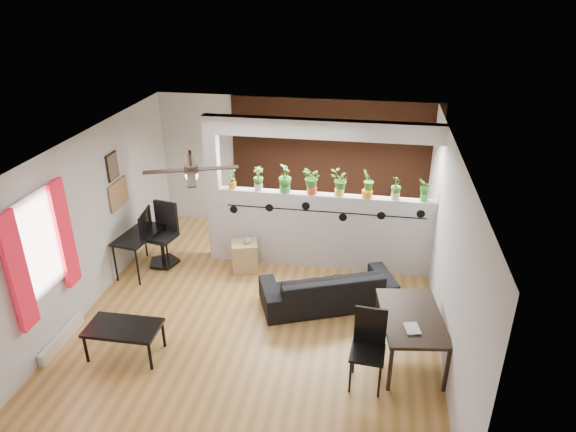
{
  "coord_description": "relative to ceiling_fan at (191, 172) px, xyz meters",
  "views": [
    {
      "loc": [
        1.49,
        -6.28,
        4.66
      ],
      "look_at": [
        0.33,
        0.6,
        1.34
      ],
      "focal_mm": 32.0,
      "sensor_mm": 36.0,
      "label": 1
    }
  ],
  "objects": [
    {
      "name": "room_shell",
      "position": [
        0.8,
        0.3,
        -1.01
      ],
      "size": [
        6.3,
        7.1,
        2.9
      ],
      "color": "olive",
      "rests_on": "ground"
    },
    {
      "name": "potted_plant_7",
      "position": [
        3.18,
        1.8,
        -0.77
      ],
      "size": [
        0.16,
        0.19,
        0.36
      ],
      "color": "green",
      "rests_on": "partition_wall"
    },
    {
      "name": "office_chair",
      "position": [
        -1.16,
        1.43,
        -1.83
      ],
      "size": [
        0.57,
        0.57,
        1.1
      ],
      "color": "black",
      "rests_on": "ground"
    },
    {
      "name": "partition_wall",
      "position": [
        1.6,
        1.8,
        -1.64
      ],
      "size": [
        3.6,
        0.18,
        1.35
      ],
      "primitive_type": "cube",
      "color": "#BCBCC1",
      "rests_on": "ground"
    },
    {
      "name": "potted_plant_1",
      "position": [
        0.47,
        1.8,
        -0.75
      ],
      "size": [
        0.23,
        0.2,
        0.4
      ],
      "color": "silver",
      "rests_on": "partition_wall"
    },
    {
      "name": "potted_plant_4",
      "position": [
        1.83,
        1.8,
        -0.74
      ],
      "size": [
        0.28,
        0.25,
        0.43
      ],
      "color": "gold",
      "rests_on": "partition_wall"
    },
    {
      "name": "monitor",
      "position": [
        -1.45,
        1.28,
        -1.52
      ],
      "size": [
        0.33,
        0.09,
        0.19
      ],
      "primitive_type": "imported",
      "rotation": [
        0.0,
        0.0,
        1.69
      ],
      "color": "black",
      "rests_on": "computer_desk"
    },
    {
      "name": "potted_plant_6",
      "position": [
        2.73,
        1.8,
        -0.76
      ],
      "size": [
        0.24,
        0.24,
        0.39
      ],
      "color": "silver",
      "rests_on": "partition_wall"
    },
    {
      "name": "folding_chair",
      "position": [
        2.43,
        -0.9,
        -1.71
      ],
      "size": [
        0.44,
        0.44,
        1.02
      ],
      "color": "black",
      "rests_on": "ground"
    },
    {
      "name": "ceiling_fan",
      "position": [
        0.0,
        0.0,
        0.0
      ],
      "size": [
        1.19,
        1.19,
        0.43
      ],
      "color": "black",
      "rests_on": "room_shell"
    },
    {
      "name": "corkboard",
      "position": [
        -1.78,
        1.25,
        -0.96
      ],
      "size": [
        0.03,
        0.6,
        0.45
      ],
      "primitive_type": "cube",
      "color": "#956D48",
      "rests_on": "room_shell"
    },
    {
      "name": "cube_shelf",
      "position": [
        0.29,
        1.42,
        -2.05
      ],
      "size": [
        0.52,
        0.49,
        0.53
      ],
      "primitive_type": "cube",
      "rotation": [
        0.0,
        0.0,
        0.27
      ],
      "color": "#A38456",
      "rests_on": "ground"
    },
    {
      "name": "potted_plant_0",
      "position": [
        0.02,
        1.8,
        -0.76
      ],
      "size": [
        0.21,
        0.18,
        0.38
      ],
      "color": "orange",
      "rests_on": "partition_wall"
    },
    {
      "name": "cup",
      "position": [
        0.34,
        1.42,
        -1.74
      ],
      "size": [
        0.13,
        0.13,
        0.09
      ],
      "primitive_type": "imported",
      "rotation": [
        0.0,
        0.0,
        -0.09
      ],
      "color": "gray",
      "rests_on": "cube_shelf"
    },
    {
      "name": "framed_art",
      "position": [
        -1.78,
        1.2,
        -0.46
      ],
      "size": [
        0.03,
        0.34,
        0.44
      ],
      "color": "#8C7259",
      "rests_on": "room_shell"
    },
    {
      "name": "vine_decal",
      "position": [
        1.6,
        1.7,
        -1.23
      ],
      "size": [
        3.31,
        0.01,
        0.3
      ],
      "color": "black",
      "rests_on": "partition_wall"
    },
    {
      "name": "potted_plant_2",
      "position": [
        0.92,
        1.8,
        -0.71
      ],
      "size": [
        0.25,
        0.29,
        0.48
      ],
      "color": "green",
      "rests_on": "partition_wall"
    },
    {
      "name": "coffee_table",
      "position": [
        -0.76,
        -0.96,
        -1.91
      ],
      "size": [
        0.97,
        0.55,
        0.45
      ],
      "color": "black",
      "rests_on": "ground"
    },
    {
      "name": "potted_plant_3",
      "position": [
        1.37,
        1.8,
        -0.72
      ],
      "size": [
        0.3,
        0.31,
        0.46
      ],
      "color": "#C84520",
      "rests_on": "partition_wall"
    },
    {
      "name": "computer_desk",
      "position": [
        -1.45,
        1.13,
        -1.68
      ],
      "size": [
        0.65,
        1.03,
        0.7
      ],
      "color": "black",
      "rests_on": "ground"
    },
    {
      "name": "window_assembly",
      "position": [
        -1.76,
        -0.9,
        -0.81
      ],
      "size": [
        0.09,
        1.3,
        1.55
      ],
      "color": "white",
      "rests_on": "room_shell"
    },
    {
      "name": "brick_panel",
      "position": [
        1.6,
        3.27,
        -1.01
      ],
      "size": [
        3.9,
        0.05,
        2.6
      ],
      "primitive_type": "cube",
      "color": "#A34F2F",
      "rests_on": "ground"
    },
    {
      "name": "ceiling_header",
      "position": [
        1.6,
        1.8,
        0.14
      ],
      "size": [
        3.6,
        0.18,
        0.3
      ],
      "primitive_type": "cube",
      "color": "silver",
      "rests_on": "room_shell"
    },
    {
      "name": "book",
      "position": [
        2.86,
        -0.71,
        -1.62
      ],
      "size": [
        0.22,
        0.27,
        0.02
      ],
      "primitive_type": "imported",
      "rotation": [
        0.0,
        0.0,
        0.23
      ],
      "color": "gray",
      "rests_on": "dining_table"
    },
    {
      "name": "baseboard_heater",
      "position": [
        -1.74,
        -0.9,
        -2.22
      ],
      "size": [
        0.08,
        1.0,
        0.18
      ],
      "primitive_type": "cube",
      "color": "silver",
      "rests_on": "ground"
    },
    {
      "name": "sofa",
      "position": [
        1.79,
        0.67,
        -2.03
      ],
      "size": [
        2.08,
        1.42,
        0.57
      ],
      "primitive_type": "imported",
      "rotation": [
        0.0,
        0.0,
        3.52
      ],
      "color": "black",
      "rests_on": "ground"
    },
    {
      "name": "potted_plant_5",
      "position": [
        2.28,
        1.8,
        -0.71
      ],
      "size": [
        0.31,
        0.32,
        0.48
      ],
      "color": "orange",
      "rests_on": "partition_wall"
    },
    {
      "name": "pier_column",
      "position": [
        -0.31,
        1.8,
        -1.01
      ],
      "size": [
        0.22,
        0.2,
        2.6
      ],
      "primitive_type": "cube",
      "color": "#BCBCC1",
      "rests_on": "ground"
    },
    {
      "name": "dining_table",
      "position": [
        2.96,
        -0.41,
        -1.7
      ],
      "size": [
        0.93,
        1.35,
        0.68
      ],
      "color": "black",
      "rests_on": "ground"
    }
  ]
}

